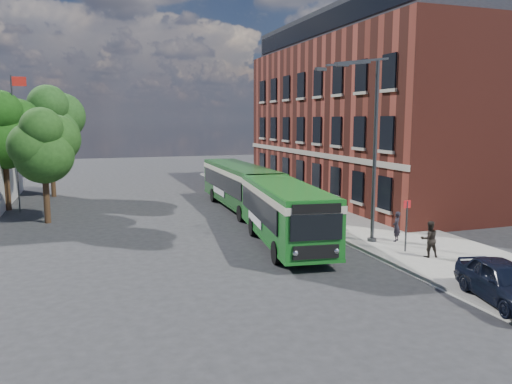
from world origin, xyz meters
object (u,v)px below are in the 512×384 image
object	(u,v)px
street_lamp	(368,148)
bus_rear	(240,182)
parked_car	(504,281)
bus_front	(284,208)

from	to	relation	value
street_lamp	bus_rear	xyz separation A→B (m)	(-2.95, 11.67, -2.96)
street_lamp	parked_car	distance (m)	9.56
bus_front	parked_car	bearing A→B (deg)	-69.16
bus_rear	parked_car	xyz separation A→B (m)	(2.92, -20.39, -0.98)
bus_rear	parked_car	distance (m)	20.62
street_lamp	bus_rear	bearing A→B (deg)	104.20
street_lamp	bus_front	world-z (taller)	street_lamp
street_lamp	bus_front	distance (m)	5.01
street_lamp	bus_rear	size ratio (longest dim) A/B	0.72
bus_front	bus_rear	xyz separation A→B (m)	(0.89, 10.40, 0.00)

